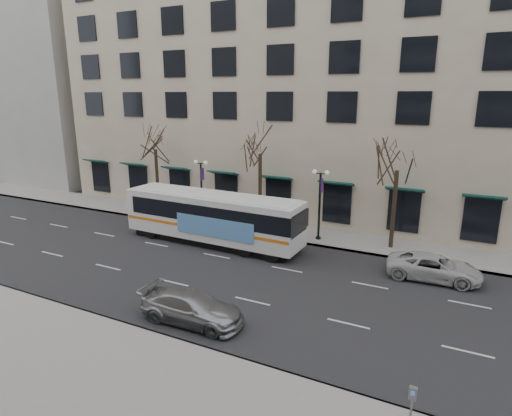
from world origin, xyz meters
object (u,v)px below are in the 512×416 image
Objects in this scene: lamp_post_right at (320,202)px; white_pickup at (434,267)px; tree_far_right at (398,156)px; lamp_post_left at (202,188)px; city_bus at (213,217)px; silver_car at (192,307)px; tree_far_mid at (260,141)px; pay_station at (413,396)px; tree_far_left at (155,138)px.

lamp_post_right reaches higher than white_pickup.
tree_far_right is 15.40m from lamp_post_left.
city_bus is (-11.50, -4.42, -4.46)m from tree_far_right.
lamp_post_right is 13.83m from silver_car.
tree_far_mid is 6.80m from city_bus.
tree_far_mid is at bearing 131.41° from pay_station.
tree_far_left reaches higher than silver_car.
tree_far_mid is at bearing 72.65° from city_bus.
tree_far_mid reaches higher than pay_station.
lamp_post_right is 9.02m from white_pickup.
lamp_post_left is at bearing -177.71° from tree_far_right.
pay_station is (3.39, -16.30, -5.42)m from tree_far_right.
white_pickup is (13.06, -4.00, -6.19)m from tree_far_mid.
pay_station is (0.34, -12.30, 0.28)m from white_pickup.
tree_far_mid is at bearing 6.85° from lamp_post_left.
lamp_post_left is 4.44× the size of pay_station.
tree_far_mid is at bearing 0.00° from tree_far_left.
tree_far_left is at bearing 177.71° from lamp_post_right.
lamp_post_left is 24.25m from pay_station.
pay_station is at bearing -104.16° from silver_car.
white_pickup is (9.64, 10.16, -0.01)m from silver_car.
white_pickup is at bearing -10.67° from lamp_post_left.
tree_far_mid is 21.91m from pay_station.
lamp_post_left is at bearing 76.57° from white_pickup.
pay_station is at bearing -34.86° from tree_far_left.
tree_far_mid is at bearing 180.00° from tree_far_right.
tree_far_left reaches higher than white_pickup.
lamp_post_right is at bearing 31.84° from city_bus.
lamp_post_left is at bearing 29.73° from silver_car.
lamp_post_left is 1.04× the size of silver_car.
white_pickup is (8.05, -3.40, -2.23)m from lamp_post_right.
tree_far_mid is 1.70× the size of silver_car.
silver_car is at bearing -96.71° from lamp_post_right.
tree_far_mid is 1.06× the size of tree_far_right.
pay_station is at bearing 178.82° from white_pickup.
silver_car is 0.97× the size of white_pickup.
tree_far_left is at bearing 41.39° from silver_car.
tree_far_right is (10.00, -0.00, -0.48)m from tree_far_mid.
pay_station is (9.98, -2.14, 0.27)m from silver_car.
silver_car is (-1.60, -13.56, -2.21)m from lamp_post_right.
pay_station is at bearing -78.23° from tree_far_right.
silver_car is at bearing -58.20° from lamp_post_left.
tree_far_mid is 0.64× the size of city_bus.
tree_far_left is 1.03× the size of tree_far_right.
white_pickup is at bearing 3.10° from city_bus.
silver_car is 14.01m from white_pickup.
city_bus is 14.62m from white_pickup.
tree_far_left is 24.15m from white_pickup.
tree_far_left is 6.29m from lamp_post_left.
tree_far_left reaches higher than tree_far_right.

